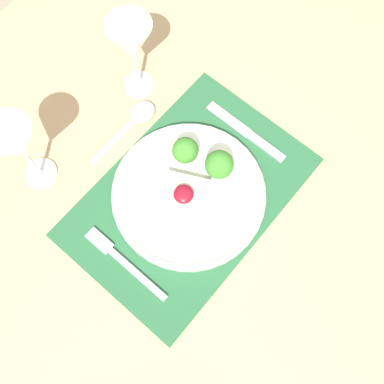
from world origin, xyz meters
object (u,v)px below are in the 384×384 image
object	(u,v)px
fork	(121,259)
wine_glass_near	(132,44)
spoon	(138,117)
wine_glass_far	(17,145)
dinner_plate	(193,190)
knife	(251,136)

from	to	relation	value
fork	wine_glass_near	xyz separation A→B (m)	(0.29, 0.22, 0.13)
spoon	wine_glass_far	bearing A→B (deg)	160.65
wine_glass_near	dinner_plate	bearing A→B (deg)	-114.92
dinner_plate	fork	bearing A→B (deg)	174.79
wine_glass_far	dinner_plate	bearing A→B (deg)	-57.49
dinner_plate	fork	distance (m)	0.18
wine_glass_near	knife	bearing A→B (deg)	-77.63
fork	spoon	size ratio (longest dim) A/B	1.08
spoon	wine_glass_far	distance (m)	0.25
knife	wine_glass_far	size ratio (longest dim) A/B	1.03
dinner_plate	fork	world-z (taller)	dinner_plate
dinner_plate	fork	xyz separation A→B (m)	(-0.18, 0.02, -0.01)
knife	spoon	world-z (taller)	spoon
fork	wine_glass_far	size ratio (longest dim) A/B	1.03
fork	wine_glass_far	world-z (taller)	wine_glass_far
dinner_plate	wine_glass_far	bearing A→B (deg)	122.51
spoon	knife	bearing A→B (deg)	-62.64
fork	dinner_plate	bearing A→B (deg)	-4.23
fork	spoon	xyz separation A→B (m)	(0.23, 0.17, 0.00)
dinner_plate	wine_glass_near	world-z (taller)	wine_glass_near
fork	knife	distance (m)	0.35
wine_glass_near	wine_glass_far	xyz separation A→B (m)	(-0.27, 0.01, -0.00)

